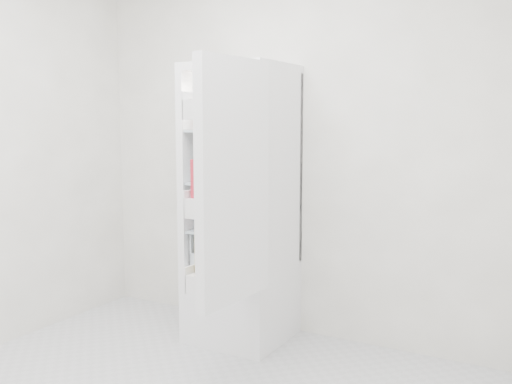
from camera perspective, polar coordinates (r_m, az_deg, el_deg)
The scene contains 21 objects.
room_walls at distance 2.59m, azimuth -11.59°, elevation 10.21°, with size 3.02×3.02×2.61m.
refrigerator at distance 3.80m, azimuth -1.12°, elevation -4.69°, with size 0.60×0.60×1.80m.
shelf_low at distance 3.73m, azimuth -1.61°, elevation -3.73°, with size 0.49×0.53×0.01m, color #A8BBC5.
shelf_mid at distance 3.69m, azimuth -1.63°, elevation 1.00°, with size 0.49×0.53×0.01m, color #A8BBC5.
shelf_top at distance 3.66m, azimuth -1.65°, elevation 6.14°, with size 0.49×0.53×0.01m, color #A8BBC5.
crisper_left at distance 3.82m, azimuth -3.19°, elevation -5.47°, with size 0.23×0.46×0.22m, color silver, non-canonical shape.
crisper_right at distance 3.70m, azimuth 0.03°, elevation -5.89°, with size 0.23×0.46×0.22m, color silver, non-canonical shape.
condiment_jars at distance 3.61m, azimuth -2.64°, elevation 6.91°, with size 0.46×0.32×0.08m.
squeeze_bottle at distance 3.61m, azimuth 1.74°, elevation 7.83°, with size 0.06×0.06×0.20m, color white.
tub_white at distance 3.55m, azimuth -4.21°, elevation 1.68°, with size 0.15×0.15×0.10m, color white.
tub_cream at distance 3.60m, azimuth -1.40°, elevation 1.59°, with size 0.13×0.13×0.08m, color white.
tin_red at distance 3.49m, azimuth -1.74°, elevation 1.30°, with size 0.09×0.09×0.06m, color red.
foil_tray at distance 3.75m, azimuth -2.77°, elevation 1.50°, with size 0.15×0.11×0.04m, color silver.
tub_green at distance 3.78m, azimuth 1.02°, elevation 1.90°, with size 0.10×0.15×0.08m, color #45984E.
red_cabbage at distance 3.75m, azimuth -1.25°, elevation -2.38°, with size 0.15×0.15×0.15m, color #541F5C.
bell_pepper at distance 3.61m, azimuth -4.97°, elevation -3.28°, with size 0.09×0.09×0.09m, color #B6200B.
mushroom_bowl at distance 3.80m, azimuth -2.51°, elevation -2.83°, with size 0.17×0.17×0.08m, color #8BB1CF.
salad_bag at distance 3.45m, azimuth -0.78°, elevation -3.65°, with size 0.10×0.10×0.10m, color #B6CB98.
citrus_pile at distance 3.81m, azimuth -3.34°, elevation -5.91°, with size 0.20×0.31×0.16m.
veg_pile at distance 3.71m, azimuth 0.08°, elevation -6.61°, with size 0.16×0.30×0.10m.
fridge_door at distance 3.05m, azimuth -2.66°, elevation 0.50°, with size 0.20×0.60×1.30m.
Camera 1 is at (1.69, -1.96, 1.45)m, focal length 40.00 mm.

